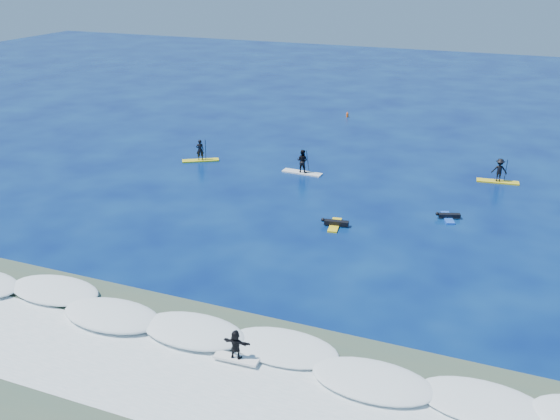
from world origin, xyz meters
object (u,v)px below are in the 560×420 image
at_px(sup_paddler_left, 200,153).
at_px(sup_paddler_right, 499,172).
at_px(wave_surfer, 236,346).
at_px(prone_paddler_near, 335,224).
at_px(marker_buoy, 347,115).
at_px(sup_paddler_center, 302,163).
at_px(prone_paddler_far, 448,216).

xyz_separation_m(sup_paddler_left, sup_paddler_right, (22.25, 3.65, 0.17)).
bearing_deg(wave_surfer, prone_paddler_near, 89.22).
distance_m(prone_paddler_near, marker_buoy, 27.17).
xyz_separation_m(sup_paddler_center, prone_paddler_near, (5.19, -8.39, -0.64)).
relative_size(prone_paddler_near, marker_buoy, 3.71).
relative_size(sup_paddler_left, sup_paddler_center, 0.92).
bearing_deg(sup_paddler_left, prone_paddler_far, -43.87).
bearing_deg(sup_paddler_center, wave_surfer, -73.24).
relative_size(sup_paddler_right, prone_paddler_near, 1.36).
bearing_deg(prone_paddler_far, sup_paddler_right, -35.87).
height_order(sup_paddler_center, wave_surfer, sup_paddler_center).
bearing_deg(prone_paddler_far, sup_paddler_center, 48.22).
distance_m(prone_paddler_near, wave_surfer, 14.54).
bearing_deg(sup_paddler_left, sup_paddler_right, -21.94).
xyz_separation_m(sup_paddler_right, prone_paddler_far, (-2.39, -8.10, -0.66)).
bearing_deg(wave_surfer, sup_paddler_right, 70.47).
bearing_deg(sup_paddler_right, wave_surfer, -113.50).
bearing_deg(sup_paddler_right, marker_buoy, 130.68).
distance_m(prone_paddler_near, prone_paddler_far, 7.21).
bearing_deg(prone_paddler_near, sup_paddler_right, -44.43).
bearing_deg(marker_buoy, sup_paddler_left, -110.52).
distance_m(sup_paddler_right, wave_surfer, 27.58).
relative_size(sup_paddler_right, marker_buoy, 5.04).
xyz_separation_m(sup_paddler_center, sup_paddler_right, (13.75, 3.43, 0.00)).
height_order(prone_paddler_near, wave_surfer, wave_surfer).
bearing_deg(sup_paddler_right, sup_paddler_center, -172.26).
xyz_separation_m(sup_paddler_right, wave_surfer, (-8.17, -26.34, -0.03)).
distance_m(sup_paddler_right, prone_paddler_near, 14.61).
height_order(sup_paddler_right, wave_surfer, sup_paddler_right).
distance_m(wave_surfer, marker_buoy, 41.46).
bearing_deg(wave_surfer, sup_paddler_center, 101.38).
distance_m(prone_paddler_far, marker_buoy, 26.08).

